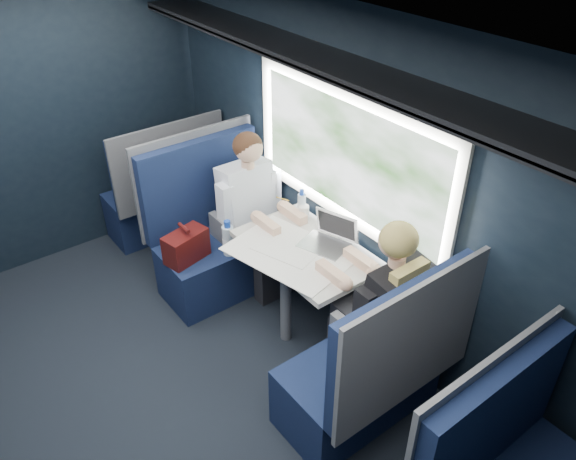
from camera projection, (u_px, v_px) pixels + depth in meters
ground at (180, 395)px, 3.73m from camera, size 2.80×4.20×0.01m
room_shell at (154, 203)px, 2.92m from camera, size 3.00×4.40×2.40m
table at (303, 258)px, 3.88m from camera, size 0.62×1.00×0.74m
seat_bay_near at (216, 239)px, 4.49m from camera, size 1.04×0.62×1.26m
seat_bay_far at (370, 372)px, 3.34m from camera, size 1.04×0.62×1.26m
seat_row_front at (165, 194)px, 5.11m from camera, size 1.04×0.51×1.16m
man at (254, 206)px, 4.34m from camera, size 0.53×0.56×1.32m
woman at (385, 301)px, 3.41m from camera, size 0.53×0.56×1.32m
papers at (290, 253)px, 3.79m from camera, size 0.73×0.91×0.01m
laptop at (330, 236)px, 3.85m from camera, size 0.34×0.38×0.24m
bottle_small at (302, 204)px, 4.15m from camera, size 0.06×0.06×0.21m
cup at (304, 212)px, 4.14m from camera, size 0.08×0.08×0.10m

